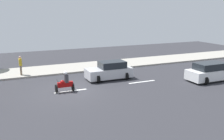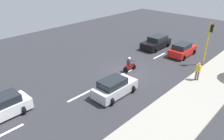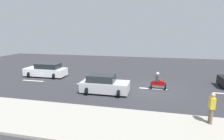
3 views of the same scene
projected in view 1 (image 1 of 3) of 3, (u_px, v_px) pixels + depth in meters
name	position (u px, v px, depth m)	size (l,w,h in m)	color
ground_plane	(71.00, 92.00, 18.26)	(40.00, 60.00, 0.10)	#2D2D33
sidewalk	(52.00, 70.00, 24.47)	(4.00, 60.00, 0.15)	#9E998E
lane_stripe_far_north	(199.00, 75.00, 22.92)	(0.20, 2.40, 0.01)	white
lane_stripe_north	(142.00, 82.00, 20.58)	(0.20, 2.40, 0.01)	white
lane_stripe_mid	(71.00, 91.00, 18.24)	(0.20, 2.40, 0.01)	white
car_white	(212.00, 72.00, 20.94)	(2.13, 4.55, 1.52)	white
car_silver	(110.00, 71.00, 21.34)	(2.14, 3.87, 1.52)	#B7B7BC
motorcycle	(65.00, 83.00, 17.96)	(0.60, 1.30, 1.53)	black
pedestrian_near_signal	(21.00, 65.00, 22.02)	(0.40, 0.24, 1.69)	#72604C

